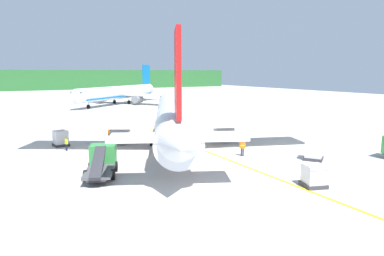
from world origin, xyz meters
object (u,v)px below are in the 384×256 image
cargo_container_near (61,138)px  crew_loader_left (66,143)px  cargo_container_far (314,151)px  crew_supervisor (161,150)px  service_truck_baggage (102,160)px  crew_loader_right (109,133)px  cargo_container_mid (314,176)px  airliner_mid_apron (120,93)px  crew_marshaller (242,147)px  airliner_foreground (173,117)px

cargo_container_near → crew_loader_left: (0.13, -3.03, 0.00)m
cargo_container_far → crew_supervisor: bearing=151.7°
service_truck_baggage → cargo_container_far: service_truck_baggage is taller
service_truck_baggage → crew_loader_right: (4.45, 13.67, -0.16)m
cargo_container_mid → cargo_container_far: bearing=41.6°
airliner_mid_apron → cargo_container_near: (-22.54, -49.34, -2.18)m
crew_marshaller → cargo_container_mid: bearing=-96.3°
airliner_mid_apron → service_truck_baggage: (-21.15, -63.10, -1.93)m
crew_loader_left → crew_supervisor: 11.81m
crew_marshaller → crew_supervisor: (-8.20, 2.51, 0.06)m
service_truck_baggage → crew_marshaller: bearing=-3.1°
cargo_container_far → crew_loader_left: size_ratio=1.54×
airliner_foreground → crew_supervisor: size_ratio=22.18×
cargo_container_near → crew_marshaller: cargo_container_near is taller
airliner_mid_apron → cargo_container_mid: bearing=-95.9°
airliner_foreground → cargo_container_mid: (2.54, -19.75, -2.52)m
crew_supervisor → airliner_mid_apron: bearing=76.5°
airliner_mid_apron → cargo_container_far: size_ratio=12.94×
service_truck_baggage → crew_loader_left: bearing=96.7°
crew_loader_left → crew_supervisor: bearing=-49.7°
service_truck_baggage → cargo_container_near: 13.83m
service_truck_baggage → cargo_container_far: bearing=-15.6°
airliner_foreground → service_truck_baggage: bearing=-142.4°
cargo_container_near → cargo_container_far: bearing=-42.2°
airliner_foreground → crew_marshaller: size_ratio=23.42×
airliner_mid_apron → crew_supervisor: airliner_mid_apron is taller
cargo_container_far → crew_marshaller: bearing=138.3°
crew_loader_right → airliner_mid_apron: bearing=71.3°
airliner_mid_apron → service_truck_baggage: bearing=-108.5°
cargo_container_near → crew_loader_left: cargo_container_near is taller
cargo_container_mid → service_truck_baggage: bearing=139.7°
crew_loader_right → cargo_container_near: bearing=179.1°
airliner_foreground → cargo_container_mid: airliner_foreground is taller
airliner_foreground → cargo_container_near: 13.61m
cargo_container_mid → crew_loader_left: 26.52m
service_truck_baggage → crew_marshaller: (14.58, -0.80, -0.20)m
cargo_container_near → crew_marshaller: size_ratio=1.18×
cargo_container_mid → crew_marshaller: cargo_container_mid is taller
cargo_container_mid → crew_supervisor: cargo_container_mid is taller
airliner_foreground → crew_loader_right: airliner_foreground is taller
airliner_foreground → crew_loader_left: size_ratio=24.50×
airliner_mid_apron → crew_loader_left: (-22.41, -52.37, -2.17)m
cargo_container_near → cargo_container_far: size_ratio=0.80×
crew_loader_left → airliner_mid_apron: bearing=66.8°
airliner_mid_apron → cargo_container_mid: 74.90m
crew_supervisor → crew_loader_left: bearing=130.3°
airliner_foreground → cargo_container_near: bearing=156.3°
crew_marshaller → crew_supervisor: size_ratio=0.95×
crew_loader_left → cargo_container_near: bearing=92.5°
cargo_container_near → cargo_container_mid: 29.16m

